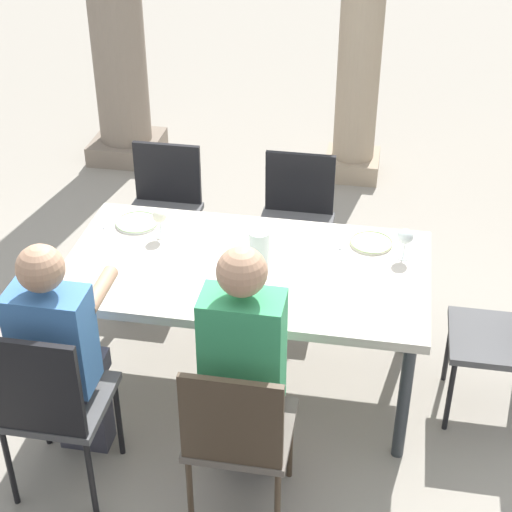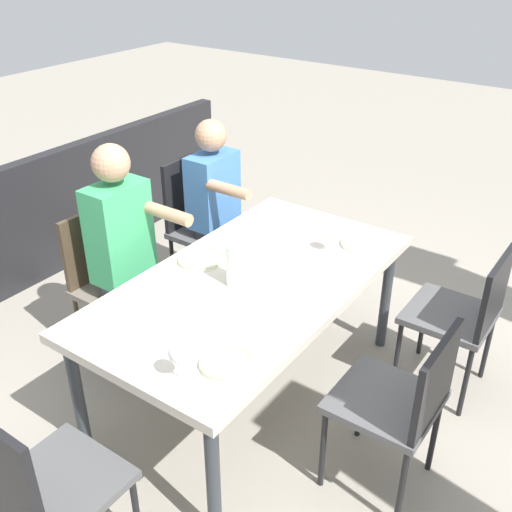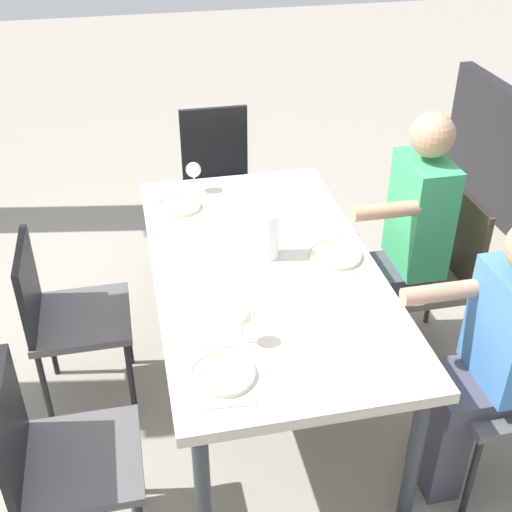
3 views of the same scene
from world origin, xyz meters
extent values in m
plane|color=gray|center=(0.00, 0.00, 0.00)|extent=(16.00, 16.00, 0.00)
cube|color=beige|center=(0.00, 0.00, 0.72)|extent=(1.81, 0.98, 0.05)
cylinder|color=#2D3338|center=(-0.83, 0.41, 0.35)|extent=(0.06, 0.06, 0.70)
cylinder|color=#2D3338|center=(0.83, 0.41, 0.35)|extent=(0.06, 0.06, 0.70)
cylinder|color=#2D3338|center=(-0.83, -0.41, 0.35)|extent=(0.06, 0.06, 0.70)
cylinder|color=#2D3338|center=(0.83, -0.41, 0.35)|extent=(0.06, 0.06, 0.70)
cube|color=#4F4F50|center=(-0.69, 0.83, 0.47)|extent=(0.44, 0.44, 0.04)
cube|color=black|center=(-0.69, 1.03, 0.67)|extent=(0.42, 0.03, 0.41)
cylinder|color=black|center=(-0.88, 0.64, 0.22)|extent=(0.03, 0.03, 0.45)
cylinder|color=black|center=(-0.50, 0.64, 0.22)|extent=(0.03, 0.03, 0.45)
cylinder|color=black|center=(-0.88, 1.02, 0.22)|extent=(0.03, 0.03, 0.45)
cylinder|color=black|center=(-0.50, 1.02, 0.22)|extent=(0.03, 0.03, 0.45)
cube|color=#4F4F50|center=(-0.69, -0.83, 0.48)|extent=(0.44, 0.44, 0.04)
cube|color=black|center=(-0.69, -1.03, 0.72)|extent=(0.42, 0.03, 0.49)
cylinder|color=black|center=(-0.50, -0.64, 0.23)|extent=(0.03, 0.03, 0.46)
cylinder|color=black|center=(-0.88, -0.64, 0.23)|extent=(0.03, 0.03, 0.46)
cylinder|color=black|center=(-0.50, -1.02, 0.23)|extent=(0.03, 0.03, 0.46)
cylinder|color=black|center=(-0.88, -1.02, 0.23)|extent=(0.03, 0.03, 0.46)
cube|color=#4F4F50|center=(0.13, 0.83, 0.48)|extent=(0.44, 0.44, 0.04)
cube|color=black|center=(0.13, 1.03, 0.68)|extent=(0.42, 0.03, 0.40)
cylinder|color=black|center=(-0.06, 0.64, 0.23)|extent=(0.03, 0.03, 0.46)
cylinder|color=black|center=(0.32, 0.64, 0.23)|extent=(0.03, 0.03, 0.46)
cylinder|color=black|center=(-0.06, 1.02, 0.23)|extent=(0.03, 0.03, 0.46)
cylinder|color=black|center=(0.32, 1.02, 0.23)|extent=(0.03, 0.03, 0.46)
cube|color=#6A6158|center=(0.13, -0.83, 0.45)|extent=(0.44, 0.44, 0.04)
cube|color=#473828|center=(0.13, -1.03, 0.67)|extent=(0.42, 0.03, 0.45)
cylinder|color=#473828|center=(0.32, -0.64, 0.22)|extent=(0.03, 0.03, 0.43)
cylinder|color=#473828|center=(-0.06, -0.64, 0.22)|extent=(0.03, 0.03, 0.43)
cylinder|color=#473828|center=(0.32, -1.02, 0.22)|extent=(0.03, 0.03, 0.43)
cylinder|color=#473828|center=(-0.06, -1.02, 0.22)|extent=(0.03, 0.03, 0.43)
cube|color=#4F4F50|center=(1.25, 0.00, 0.45)|extent=(0.44, 0.44, 0.04)
cylinder|color=black|center=(1.06, -0.19, 0.22)|extent=(0.03, 0.03, 0.43)
cube|color=#3F3F4C|center=(0.13, -0.58, 0.23)|extent=(0.24, 0.14, 0.46)
cube|color=#3F3F4C|center=(0.13, -0.67, 0.51)|extent=(0.28, 0.32, 0.10)
cube|color=#389E60|center=(0.13, -0.78, 0.84)|extent=(0.34, 0.20, 0.55)
sphere|color=tan|center=(0.13, -0.78, 1.24)|extent=(0.20, 0.20, 0.20)
cylinder|color=tan|center=(-0.01, -0.54, 0.96)|extent=(0.07, 0.30, 0.07)
cube|color=#3F3F4C|center=(-0.69, -0.59, 0.23)|extent=(0.24, 0.14, 0.46)
cube|color=#3F3F4C|center=(-0.69, -0.68, 0.51)|extent=(0.28, 0.32, 0.10)
cube|color=#3F72B2|center=(-0.69, -0.79, 0.80)|extent=(0.34, 0.20, 0.48)
sphere|color=tan|center=(-0.69, -0.79, 1.16)|extent=(0.20, 0.20, 0.20)
cylinder|color=tan|center=(-0.55, -0.55, 0.91)|extent=(0.07, 0.30, 0.07)
cube|color=black|center=(0.00, -2.00, 0.45)|extent=(4.21, 0.10, 0.90)
cylinder|color=white|center=(-0.65, 0.29, 0.75)|extent=(0.23, 0.23, 0.01)
torus|color=#A4C786|center=(-0.65, 0.29, 0.76)|extent=(0.23, 0.23, 0.01)
cylinder|color=white|center=(-0.49, 0.19, 0.75)|extent=(0.06, 0.06, 0.00)
cylinder|color=white|center=(-0.49, 0.19, 0.79)|extent=(0.01, 0.01, 0.09)
sphere|color=#F2EFCC|center=(-0.49, 0.19, 0.87)|extent=(0.07, 0.07, 0.07)
cube|color=silver|center=(-0.80, 0.29, 0.75)|extent=(0.03, 0.17, 0.01)
cube|color=silver|center=(-0.50, 0.29, 0.75)|extent=(0.03, 0.17, 0.01)
cylinder|color=silver|center=(0.00, -0.33, 0.75)|extent=(0.24, 0.24, 0.01)
torus|color=#A0BE77|center=(0.00, -0.33, 0.76)|extent=(0.24, 0.24, 0.01)
cube|color=silver|center=(-0.15, -0.33, 0.75)|extent=(0.03, 0.17, 0.01)
cube|color=silver|center=(0.15, -0.33, 0.75)|extent=(0.03, 0.17, 0.01)
cylinder|color=silver|center=(0.60, 0.31, 0.75)|extent=(0.22, 0.22, 0.01)
torus|color=#A0BE77|center=(0.60, 0.31, 0.76)|extent=(0.22, 0.22, 0.01)
cylinder|color=white|center=(0.77, 0.21, 0.75)|extent=(0.06, 0.06, 0.00)
cylinder|color=white|center=(0.77, 0.21, 0.79)|extent=(0.01, 0.01, 0.08)
sphere|color=white|center=(0.77, 0.21, 0.87)|extent=(0.08, 0.08, 0.08)
cube|color=silver|center=(0.45, 0.31, 0.75)|extent=(0.03, 0.17, 0.01)
cube|color=silver|center=(0.75, 0.31, 0.75)|extent=(0.02, 0.17, 0.01)
cylinder|color=white|center=(0.07, -0.03, 0.85)|extent=(0.10, 0.10, 0.22)
cylinder|color=#EFEAC6|center=(0.07, -0.03, 0.82)|extent=(0.09, 0.09, 0.14)
camera|label=1|loc=(0.65, -3.35, 2.99)|focal=57.71mm
camera|label=2|loc=(2.09, 1.51, 2.32)|focal=42.22mm
camera|label=3|loc=(-2.36, 0.54, 2.38)|focal=46.48mm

